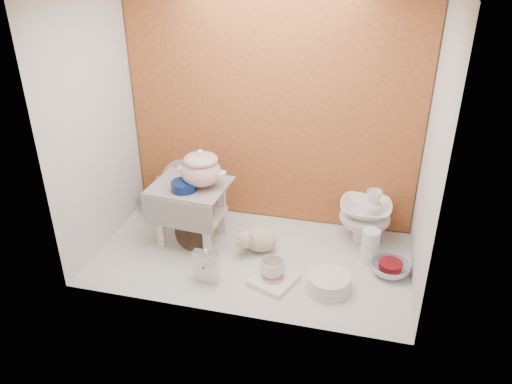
% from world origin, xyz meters
% --- Properties ---
extents(ground, '(1.80, 1.80, 0.00)m').
position_xyz_m(ground, '(0.00, 0.00, 0.00)').
color(ground, silver).
rests_on(ground, ground).
extents(niche_shell, '(1.86, 1.03, 1.53)m').
position_xyz_m(niche_shell, '(0.00, 0.18, 0.93)').
color(niche_shell, '#BB5F2E').
rests_on(niche_shell, ground).
extents(step_stool, '(0.46, 0.40, 0.37)m').
position_xyz_m(step_stool, '(-0.40, 0.10, 0.19)').
color(step_stool, silver).
rests_on(step_stool, ground).
extents(soup_tureen, '(0.29, 0.29, 0.23)m').
position_xyz_m(soup_tureen, '(-0.32, 0.10, 0.49)').
color(soup_tureen, white).
rests_on(soup_tureen, step_stool).
extents(cobalt_bowl, '(0.19, 0.19, 0.05)m').
position_xyz_m(cobalt_bowl, '(-0.40, 0.03, 0.40)').
color(cobalt_bowl, navy).
rests_on(cobalt_bowl, step_stool).
extents(floral_platter, '(0.38, 0.16, 0.36)m').
position_xyz_m(floral_platter, '(-0.56, 0.42, 0.18)').
color(floral_platter, white).
rests_on(floral_platter, ground).
extents(blue_white_vase, '(0.28, 0.28, 0.26)m').
position_xyz_m(blue_white_vase, '(-0.72, 0.37, 0.13)').
color(blue_white_vase, silver).
rests_on(blue_white_vase, ground).
extents(lacquer_tray, '(0.24, 0.11, 0.22)m').
position_xyz_m(lacquer_tray, '(-0.36, 0.01, 0.11)').
color(lacquer_tray, black).
rests_on(lacquer_tray, ground).
extents(mantel_clock, '(0.14, 0.06, 0.21)m').
position_xyz_m(mantel_clock, '(-0.18, -0.28, 0.10)').
color(mantel_clock, silver).
rests_on(mantel_clock, ground).
extents(plush_pig, '(0.32, 0.27, 0.16)m').
position_xyz_m(plush_pig, '(0.03, 0.07, 0.08)').
color(plush_pig, '#CBB08F').
rests_on(plush_pig, ground).
extents(teacup_saucer, '(0.16, 0.16, 0.01)m').
position_xyz_m(teacup_saucer, '(0.16, -0.17, 0.01)').
color(teacup_saucer, white).
rests_on(teacup_saucer, ground).
extents(gold_rim_teacup, '(0.15, 0.15, 0.11)m').
position_xyz_m(gold_rim_teacup, '(0.16, -0.17, 0.06)').
color(gold_rim_teacup, white).
rests_on(gold_rim_teacup, teacup_saucer).
extents(lattice_dish, '(0.28, 0.28, 0.03)m').
position_xyz_m(lattice_dish, '(0.17, -0.20, 0.02)').
color(lattice_dish, white).
rests_on(lattice_dish, ground).
extents(dinner_plate_stack, '(0.25, 0.25, 0.09)m').
position_xyz_m(dinner_plate_stack, '(0.47, -0.19, 0.04)').
color(dinner_plate_stack, white).
rests_on(dinner_plate_stack, ground).
extents(crystal_bowl, '(0.22, 0.22, 0.07)m').
position_xyz_m(crystal_bowl, '(0.78, 0.03, 0.03)').
color(crystal_bowl, silver).
rests_on(crystal_bowl, ground).
extents(clear_glass_vase, '(0.13, 0.13, 0.20)m').
position_xyz_m(clear_glass_vase, '(0.66, 0.12, 0.10)').
color(clear_glass_vase, silver).
rests_on(clear_glass_vase, ground).
extents(porcelain_tower, '(0.36, 0.36, 0.35)m').
position_xyz_m(porcelain_tower, '(0.61, 0.34, 0.17)').
color(porcelain_tower, white).
rests_on(porcelain_tower, ground).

